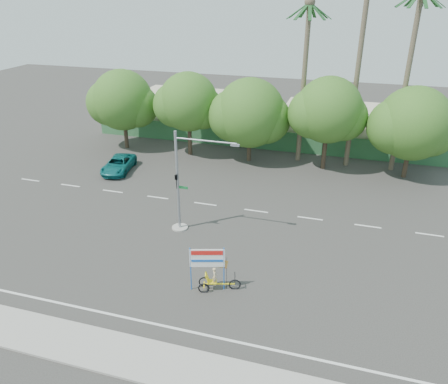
# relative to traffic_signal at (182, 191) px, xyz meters

# --- Properties ---
(ground) EXTENTS (120.00, 120.00, 0.00)m
(ground) POSITION_rel_traffic_signal_xyz_m (2.20, -3.98, -2.92)
(ground) COLOR #33302D
(ground) RESTS_ON ground
(sidewalk_near) EXTENTS (50.00, 2.40, 0.12)m
(sidewalk_near) POSITION_rel_traffic_signal_xyz_m (2.20, -11.48, -2.86)
(sidewalk_near) COLOR gray
(sidewalk_near) RESTS_ON ground
(fence) EXTENTS (38.00, 0.08, 2.00)m
(fence) POSITION_rel_traffic_signal_xyz_m (2.20, 17.52, -1.92)
(fence) COLOR #336B3D
(fence) RESTS_ON ground
(building_left) EXTENTS (12.00, 8.00, 4.00)m
(building_left) POSITION_rel_traffic_signal_xyz_m (-7.80, 22.02, -0.92)
(building_left) COLOR beige
(building_left) RESTS_ON ground
(building_right) EXTENTS (14.00, 8.00, 3.60)m
(building_right) POSITION_rel_traffic_signal_xyz_m (10.20, 22.02, -1.12)
(building_right) COLOR beige
(building_right) RESTS_ON ground
(tree_far_left) EXTENTS (7.14, 6.00, 7.96)m
(tree_far_left) POSITION_rel_traffic_signal_xyz_m (-11.85, 14.02, 1.84)
(tree_far_left) COLOR #473828
(tree_far_left) RESTS_ON ground
(tree_left) EXTENTS (6.66, 5.60, 8.07)m
(tree_left) POSITION_rel_traffic_signal_xyz_m (-4.85, 14.02, 2.14)
(tree_left) COLOR #473828
(tree_left) RESTS_ON ground
(tree_center) EXTENTS (7.62, 6.40, 7.85)m
(tree_center) POSITION_rel_traffic_signal_xyz_m (1.14, 14.02, 1.55)
(tree_center) COLOR #473828
(tree_center) RESTS_ON ground
(tree_right) EXTENTS (6.90, 5.80, 8.36)m
(tree_right) POSITION_rel_traffic_signal_xyz_m (8.15, 14.02, 2.32)
(tree_right) COLOR #473828
(tree_right) RESTS_ON ground
(tree_far_right) EXTENTS (7.38, 6.20, 7.94)m
(tree_far_right) POSITION_rel_traffic_signal_xyz_m (15.15, 14.02, 1.73)
(tree_far_right) COLOR #473828
(tree_far_right) RESTS_ON ground
(palm_tall) EXTENTS (3.73, 3.79, 17.45)m
(palm_tall) POSITION_rel_traffic_signal_xyz_m (10.20, 15.52, 7.55)
(palm_tall) COLOR #70604C
(palm_tall) RESTS_ON ground
(palm_mid) EXTENTS (3.73, 3.79, 15.45)m
(palm_mid) POSITION_rel_traffic_signal_xyz_m (14.20, 15.52, 6.48)
(palm_mid) COLOR #70604C
(palm_mid) RESTS_ON ground
(palm_short) EXTENTS (3.73, 3.79, 14.45)m
(palm_short) POSITION_rel_traffic_signal_xyz_m (5.70, 15.52, 5.94)
(palm_short) COLOR #70604C
(palm_short) RESTS_ON ground
(traffic_signal) EXTENTS (4.72, 1.10, 7.00)m
(traffic_signal) POSITION_rel_traffic_signal_xyz_m (0.00, 0.00, 0.00)
(traffic_signal) COLOR gray
(traffic_signal) RESTS_ON ground
(trike_billboard) EXTENTS (2.69, 1.11, 2.74)m
(trike_billboard) POSITION_rel_traffic_signal_xyz_m (3.95, -5.74, -1.82)
(trike_billboard) COLOR black
(trike_billboard) RESTS_ON ground
(pickup_truck) EXTENTS (2.88, 4.95, 1.30)m
(pickup_truck) POSITION_rel_traffic_signal_xyz_m (-9.43, 8.03, -2.27)
(pickup_truck) COLOR #0D5F60
(pickup_truck) RESTS_ON ground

